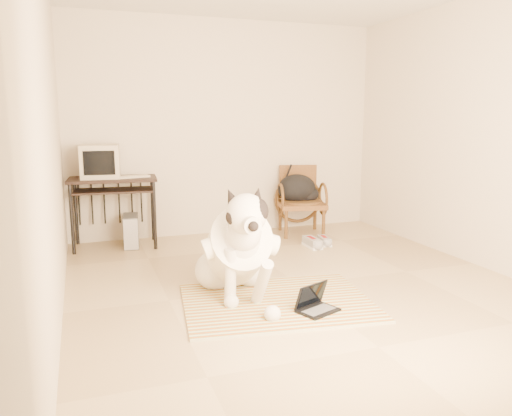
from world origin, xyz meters
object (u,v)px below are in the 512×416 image
dog (238,250)px  rattan_chair (301,200)px  pc_tower (131,231)px  backpack (299,190)px  laptop (315,304)px  crt_monitor (100,161)px  computer_desk (113,188)px

dog → rattan_chair: (1.46, 1.93, 0.04)m
pc_tower → backpack: backpack is taller
rattan_chair → backpack: 0.14m
laptop → backpack: (0.98, 2.52, 0.50)m
laptop → crt_monitor: bearing=119.0°
dog → crt_monitor: (-0.99, 2.04, 0.60)m
crt_monitor → rattan_chair: crt_monitor is taller
laptop → computer_desk: size_ratio=0.36×
pc_tower → laptop: bearing=-65.6°
computer_desk → rattan_chair: (2.33, -0.08, -0.26)m
crt_monitor → rattan_chair: bearing=-2.7°
pc_tower → backpack: size_ratio=0.77×
crt_monitor → rattan_chair: 2.52m
backpack → dog: bearing=-126.4°
laptop → rattan_chair: (1.01, 2.50, 0.37)m
computer_desk → dog: bearing=-66.5°
dog → crt_monitor: crt_monitor is taller
crt_monitor → backpack: (2.43, -0.10, -0.43)m
dog → rattan_chair: 2.42m
dog → pc_tower: (-0.70, 1.96, -0.21)m
rattan_chair → backpack: bearing=139.4°
computer_desk → backpack: (2.31, -0.06, -0.13)m
laptop → computer_desk: bearing=117.2°
crt_monitor → backpack: size_ratio=0.86×
dog → pc_tower: bearing=109.5°
crt_monitor → backpack: 2.47m
dog → backpack: dog is taller
dog → computer_desk: size_ratio=1.39×
laptop → pc_tower: size_ratio=0.88×
rattan_chair → backpack: (-0.02, 0.02, 0.13)m
dog → crt_monitor: bearing=116.0°
computer_desk → backpack: computer_desk is taller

